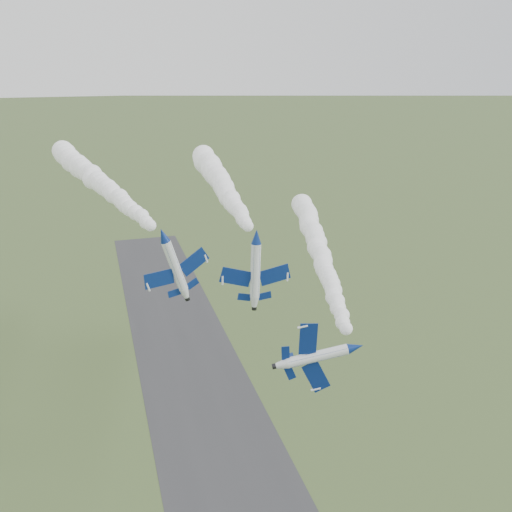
# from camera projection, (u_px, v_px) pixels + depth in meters

# --- Properties ---
(runway) EXTENTS (24.00, 260.00, 0.04)m
(runway) POSITION_uv_depth(u_px,v_px,m) (214.00, 435.00, 110.48)
(runway) COLOR #303133
(runway) RESTS_ON ground
(jet_lead) EXTENTS (5.00, 11.86, 9.61)m
(jet_lead) POSITION_uv_depth(u_px,v_px,m) (356.00, 348.00, 71.95)
(jet_lead) COLOR white
(smoke_trail_jet_lead) EXTENTS (16.42, 60.07, 4.49)m
(smoke_trail_jet_lead) POSITION_uv_depth(u_px,v_px,m) (319.00, 250.00, 102.70)
(smoke_trail_jet_lead) COLOR white
(jet_pair_left) EXTENTS (10.07, 12.34, 3.93)m
(jet_pair_left) POSITION_uv_depth(u_px,v_px,m) (163.00, 235.00, 81.09)
(jet_pair_left) COLOR white
(smoke_trail_jet_pair_left) EXTENTS (20.58, 72.55, 5.25)m
(smoke_trail_jet_pair_left) POSITION_uv_depth(u_px,v_px,m) (95.00, 180.00, 113.49)
(smoke_trail_jet_pair_left) COLOR white
(jet_pair_right) EXTENTS (10.87, 13.02, 3.22)m
(jet_pair_right) POSITION_uv_depth(u_px,v_px,m) (257.00, 237.00, 84.41)
(jet_pair_right) COLOR white
(smoke_trail_jet_pair_right) EXTENTS (8.65, 57.17, 5.32)m
(smoke_trail_jet_pair_right) POSITION_uv_depth(u_px,v_px,m) (221.00, 185.00, 113.10)
(smoke_trail_jet_pair_right) COLOR white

